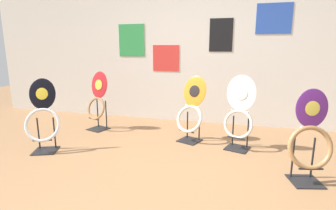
{
  "coord_description": "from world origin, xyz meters",
  "views": [
    {
      "loc": [
        0.72,
        -2.03,
        1.28
      ],
      "look_at": [
        -0.16,
        1.18,
        0.55
      ],
      "focal_mm": 28.0,
      "sensor_mm": 36.0,
      "label": 1
    }
  ],
  "objects_px": {
    "toilet_seat_display_white_plain": "(239,116)",
    "toilet_seat_display_crimson_swirl": "(98,100)",
    "toilet_seat_display_jazz_black": "(43,117)",
    "toilet_seat_display_orange_sun": "(191,111)",
    "toilet_seat_display_purple_note": "(310,143)"
  },
  "relations": [
    {
      "from": "toilet_seat_display_jazz_black",
      "to": "toilet_seat_display_white_plain",
      "type": "distance_m",
      "value": 2.45
    },
    {
      "from": "toilet_seat_display_white_plain",
      "to": "toilet_seat_display_purple_note",
      "type": "xyz_separation_m",
      "value": [
        0.65,
        -0.72,
        -0.04
      ]
    },
    {
      "from": "toilet_seat_display_orange_sun",
      "to": "toilet_seat_display_crimson_swirl",
      "type": "xyz_separation_m",
      "value": [
        -1.52,
        0.14,
        0.05
      ]
    },
    {
      "from": "toilet_seat_display_orange_sun",
      "to": "toilet_seat_display_white_plain",
      "type": "height_order",
      "value": "toilet_seat_display_white_plain"
    },
    {
      "from": "toilet_seat_display_jazz_black",
      "to": "toilet_seat_display_white_plain",
      "type": "height_order",
      "value": "toilet_seat_display_white_plain"
    },
    {
      "from": "toilet_seat_display_jazz_black",
      "to": "toilet_seat_display_crimson_swirl",
      "type": "distance_m",
      "value": 1.02
    },
    {
      "from": "toilet_seat_display_orange_sun",
      "to": "toilet_seat_display_purple_note",
      "type": "xyz_separation_m",
      "value": [
        1.29,
        -0.87,
        -0.01
      ]
    },
    {
      "from": "toilet_seat_display_orange_sun",
      "to": "toilet_seat_display_purple_note",
      "type": "height_order",
      "value": "toilet_seat_display_purple_note"
    },
    {
      "from": "toilet_seat_display_white_plain",
      "to": "toilet_seat_display_crimson_swirl",
      "type": "bearing_deg",
      "value": 172.43
    },
    {
      "from": "toilet_seat_display_orange_sun",
      "to": "toilet_seat_display_crimson_swirl",
      "type": "relative_size",
      "value": 0.98
    },
    {
      "from": "toilet_seat_display_jazz_black",
      "to": "toilet_seat_display_crimson_swirl",
      "type": "height_order",
      "value": "toilet_seat_display_crimson_swirl"
    },
    {
      "from": "toilet_seat_display_white_plain",
      "to": "toilet_seat_display_jazz_black",
      "type": "bearing_deg",
      "value": -163.0
    },
    {
      "from": "toilet_seat_display_jazz_black",
      "to": "toilet_seat_display_purple_note",
      "type": "bearing_deg",
      "value": -0.16
    },
    {
      "from": "toilet_seat_display_jazz_black",
      "to": "toilet_seat_display_white_plain",
      "type": "xyz_separation_m",
      "value": [
        2.34,
        0.72,
        0.0
      ]
    },
    {
      "from": "toilet_seat_display_purple_note",
      "to": "toilet_seat_display_orange_sun",
      "type": "bearing_deg",
      "value": 146.04
    }
  ]
}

